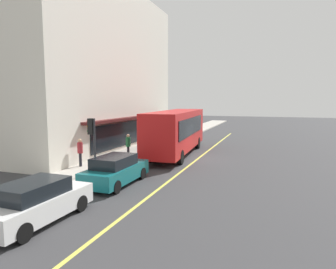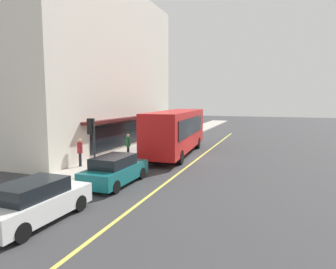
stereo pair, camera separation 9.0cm
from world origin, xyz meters
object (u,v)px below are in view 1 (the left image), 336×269
(traffic_light, at_px, (92,133))
(pedestrian_mid_block, at_px, (178,130))
(car_white, at_px, (36,202))
(pedestrian_by_curb, at_px, (80,150))
(pedestrian_waiting, at_px, (128,144))
(bus, at_px, (177,130))
(car_teal, at_px, (115,170))

(traffic_light, relative_size, pedestrian_mid_block, 2.06)
(car_white, relative_size, pedestrian_by_curb, 2.44)
(car_white, xyz_separation_m, pedestrian_waiting, (11.26, 2.01, 0.47))
(traffic_light, bearing_deg, car_white, -164.88)
(bus, xyz_separation_m, car_white, (-14.50, 0.66, -1.24))
(pedestrian_mid_block, distance_m, pedestrian_by_curb, 15.57)
(pedestrian_waiting, relative_size, pedestrian_by_curb, 0.99)
(car_teal, bearing_deg, bus, -2.36)
(bus, distance_m, pedestrian_by_curb, 8.05)
(pedestrian_waiting, height_order, pedestrian_by_curb, pedestrian_by_curb)
(bus, xyz_separation_m, pedestrian_waiting, (-3.23, 2.68, -0.78))
(pedestrian_mid_block, bearing_deg, car_teal, -172.74)
(traffic_light, height_order, car_teal, traffic_light)
(car_teal, bearing_deg, pedestrian_by_curb, 57.83)
(car_white, bearing_deg, traffic_light, 15.12)
(car_white, height_order, pedestrian_by_curb, pedestrian_by_curb)
(bus, relative_size, pedestrian_waiting, 6.42)
(bus, relative_size, pedestrian_mid_block, 7.28)
(car_white, distance_m, pedestrian_by_curb, 8.54)
(bus, distance_m, pedestrian_waiting, 4.27)
(traffic_light, distance_m, pedestrian_waiting, 5.29)
(traffic_light, height_order, pedestrian_waiting, traffic_light)
(pedestrian_mid_block, height_order, pedestrian_by_curb, pedestrian_by_curb)
(traffic_light, distance_m, car_teal, 2.79)
(bus, height_order, pedestrian_by_curb, bus)
(bus, bearing_deg, car_teal, 177.64)
(bus, relative_size, car_white, 2.60)
(traffic_light, xyz_separation_m, pedestrian_by_curb, (1.56, 1.95, -1.31))
(pedestrian_by_curb, bearing_deg, car_teal, -122.17)
(pedestrian_waiting, bearing_deg, bus, -39.60)
(bus, distance_m, traffic_light, 8.68)
(pedestrian_mid_block, relative_size, pedestrian_waiting, 0.88)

